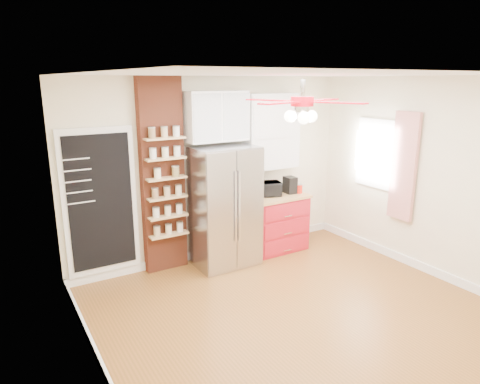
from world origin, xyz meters
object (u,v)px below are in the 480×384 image
red_cabinet (276,222)px  toaster_oven (267,189)px  coffee_maker (290,185)px  fridge (224,206)px  pantry_jar_oats (157,174)px  ceiling_fan (302,102)px  canister_left (299,189)px

red_cabinet → toaster_oven: bearing=169.2°
toaster_oven → coffee_maker: size_ratio=1.51×
coffee_maker → fridge: bearing=-174.9°
red_cabinet → pantry_jar_oats: pantry_jar_oats is taller
ceiling_fan → pantry_jar_oats: ceiling_fan is taller
toaster_oven → coffee_maker: (0.40, -0.05, 0.02)m
red_cabinet → canister_left: size_ratio=6.81×
ceiling_fan → coffee_maker: 2.46m
canister_left → fridge: bearing=178.1°
red_cabinet → pantry_jar_oats: bearing=177.0°
fridge → coffee_maker: size_ratio=6.64×
coffee_maker → pantry_jar_oats: 2.19m
ceiling_fan → coffee_maker: size_ratio=5.32×
red_cabinet → ceiling_fan: ceiling_fan is taller
toaster_oven → pantry_jar_oats: size_ratio=3.10×
ceiling_fan → coffee_maker: ceiling_fan is taller
coffee_maker → canister_left: 0.15m
ceiling_fan → canister_left: ceiling_fan is taller
ceiling_fan → canister_left: (1.29, 1.59, -1.45)m
ceiling_fan → coffee_maker: (1.17, 1.66, -1.39)m
ceiling_fan → toaster_oven: ceiling_fan is taller
coffee_maker → canister_left: size_ratio=1.91×
fridge → red_cabinet: (0.97, 0.05, -0.42)m
coffee_maker → pantry_jar_oats: bearing=-179.5°
toaster_oven → canister_left: (0.52, -0.12, -0.04)m
fridge → red_cabinet: bearing=3.0°
red_cabinet → toaster_oven: toaster_oven is taller
fridge → coffee_maker: 1.23m
canister_left → coffee_maker: bearing=146.8°
toaster_oven → coffee_maker: bearing=11.7°
pantry_jar_oats → canister_left: bearing=-4.9°
fridge → coffee_maker: fridge is taller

